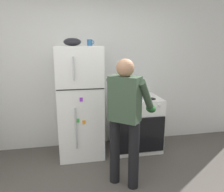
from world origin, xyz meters
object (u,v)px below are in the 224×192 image
Objects in this scene: mixing_bowl at (72,42)px; person_cook at (126,112)px; red_pot at (128,94)px; coffee_mug at (90,43)px; refrigerator at (80,102)px; stove_range at (136,123)px.

person_cook is at bearing -57.85° from mixing_bowl.
coffee_mug is at bearing 170.32° from red_pot.
mixing_bowl is (-0.58, 0.93, 0.83)m from person_cook.
refrigerator reaches higher than stove_range.
mixing_bowl reaches higher than person_cook.
mixing_bowl is (-0.85, 0.05, 0.82)m from red_pot.
coffee_mug is (-0.75, 0.06, 1.33)m from stove_range.
stove_range is at bearing -4.62° from coffee_mug.
person_cook reaches higher than stove_range.
coffee_mug reaches higher than refrigerator.
refrigerator is 1.06m from person_cook.
refrigerator is 15.40× the size of coffee_mug.
mixing_bowl reaches higher than coffee_mug.
person_cook is (0.50, -0.93, 0.09)m from refrigerator.
coffee_mug is (0.18, 0.05, 0.91)m from refrigerator.
red_pot is 1.00m from coffee_mug.
mixing_bowl is at bearing 122.15° from person_cook.
refrigerator reaches higher than person_cook.
refrigerator is at bearing 179.38° from stove_range.
coffee_mug is (-0.59, 0.10, 0.81)m from red_pot.
stove_range is 2.40× the size of red_pot.
red_pot is at bearing -166.08° from stove_range.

